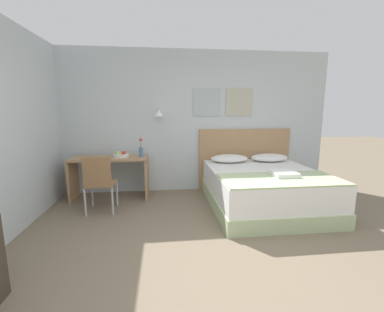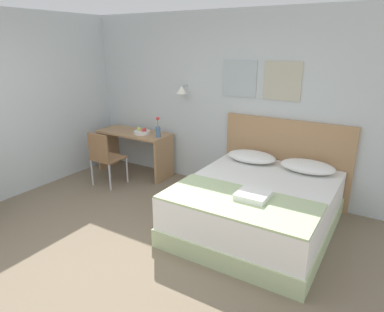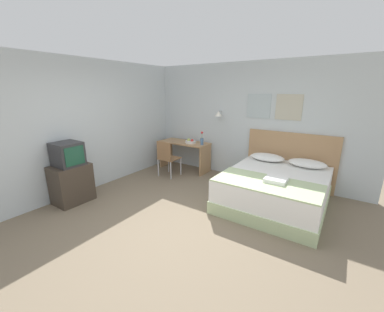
{
  "view_description": "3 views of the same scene",
  "coord_description": "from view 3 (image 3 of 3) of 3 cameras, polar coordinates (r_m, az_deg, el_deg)",
  "views": [
    {
      "loc": [
        -0.5,
        -2.14,
        1.54
      ],
      "look_at": [
        -0.09,
        1.33,
        0.92
      ],
      "focal_mm": 24.0,
      "sensor_mm": 36.0,
      "label": 1
    },
    {
      "loc": [
        2.41,
        -1.91,
        2.18
      ],
      "look_at": [
        0.3,
        1.51,
        0.86
      ],
      "focal_mm": 32.0,
      "sensor_mm": 36.0,
      "label": 2
    },
    {
      "loc": [
        2.08,
        -2.44,
        2.04
      ],
      "look_at": [
        -0.5,
        1.37,
        0.74
      ],
      "focal_mm": 22.0,
      "sensor_mm": 36.0,
      "label": 3
    }
  ],
  "objects": [
    {
      "name": "flower_vase",
      "position": [
        5.76,
        2.42,
        3.85
      ],
      "size": [
        0.08,
        0.08,
        0.33
      ],
      "color": "#4C7099",
      "rests_on": "desk"
    },
    {
      "name": "pillow_left",
      "position": [
        5.22,
        17.79,
        -0.28
      ],
      "size": [
        0.69,
        0.44,
        0.14
      ],
      "color": "white",
      "rests_on": "bed"
    },
    {
      "name": "wall_back",
      "position": [
        5.65,
        12.37,
        8.15
      ],
      "size": [
        5.45,
        0.31,
        2.65
      ],
      "color": "silver",
      "rests_on": "ground_plane"
    },
    {
      "name": "desk_chair",
      "position": [
        5.64,
        -6.16,
        -0.02
      ],
      "size": [
        0.43,
        0.43,
        0.88
      ],
      "color": "#8E6642",
      "rests_on": "ground_plane"
    },
    {
      "name": "folded_towel_near_foot",
      "position": [
        4.04,
        19.71,
        -5.36
      ],
      "size": [
        0.33,
        0.33,
        0.06
      ],
      "color": "white",
      "rests_on": "throw_blanket"
    },
    {
      "name": "wall_left",
      "position": [
        5.05,
        -28.27,
        5.71
      ],
      "size": [
        0.06,
        5.74,
        2.65
      ],
      "color": "silver",
      "rests_on": "ground_plane"
    },
    {
      "name": "headboard",
      "position": [
        5.44,
        22.52,
        -0.94
      ],
      "size": [
        1.81,
        0.06,
        1.19
      ],
      "color": "#A87F56",
      "rests_on": "ground_plane"
    },
    {
      "name": "ground_plane",
      "position": [
        3.8,
        -5.62,
        -16.83
      ],
      "size": [
        24.0,
        24.0,
        0.0
      ],
      "primitive_type": "plane",
      "color": "#756651"
    },
    {
      "name": "pillow_right",
      "position": [
        5.07,
        26.14,
        -1.61
      ],
      "size": [
        0.69,
        0.44,
        0.14
      ],
      "color": "white",
      "rests_on": "bed"
    },
    {
      "name": "tv_stand",
      "position": [
        4.95,
        -27.14,
        -5.96
      ],
      "size": [
        0.49,
        0.64,
        0.72
      ],
      "color": "#3D3328",
      "rests_on": "ground_plane"
    },
    {
      "name": "throw_blanket",
      "position": [
        3.95,
        17.61,
        -6.28
      ],
      "size": [
        1.64,
        0.79,
        0.02
      ],
      "color": "#B2C693",
      "rests_on": "bed"
    },
    {
      "name": "fruit_bowl",
      "position": [
        5.98,
        -0.38,
        3.51
      ],
      "size": [
        0.27,
        0.27,
        0.11
      ],
      "color": "silver",
      "rests_on": "desk"
    },
    {
      "name": "television",
      "position": [
        4.78,
        -27.96,
        0.43
      ],
      "size": [
        0.48,
        0.43,
        0.43
      ],
      "color": "#2D2D30",
      "rests_on": "tv_stand"
    },
    {
      "name": "bed",
      "position": [
        4.58,
        19.41,
        -7.58
      ],
      "size": [
        1.69,
        1.98,
        0.6
      ],
      "color": "#B2C693",
      "rests_on": "ground_plane"
    },
    {
      "name": "desk",
      "position": [
        6.16,
        -1.81,
        1.5
      ],
      "size": [
        1.31,
        0.55,
        0.74
      ],
      "color": "#A87F56",
      "rests_on": "ground_plane"
    }
  ]
}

